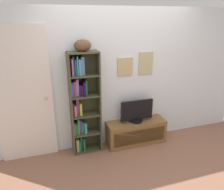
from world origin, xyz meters
The scene contains 7 objects.
ground centered at (0.00, 0.00, -0.02)m, with size 5.20×5.20×0.04m, color #8C5D47.
back_wall centered at (0.00, 1.13, 1.16)m, with size 4.80×0.08×2.33m.
bookshelf centered at (-0.69, 1.00, 0.85)m, with size 0.47×0.25×1.69m.
football centered at (-0.64, 0.97, 1.78)m, with size 0.26×0.17×0.17m, color brown.
tv_stand centered at (0.25, 0.93, 0.21)m, with size 1.06×0.34×0.43m.
television centered at (0.25, 0.93, 0.62)m, with size 0.58×0.22×0.40m.
door centered at (-1.55, 1.08, 1.04)m, with size 0.84×0.09×2.08m.
Camera 1 is at (-1.19, -2.18, 2.17)m, focal length 34.40 mm.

